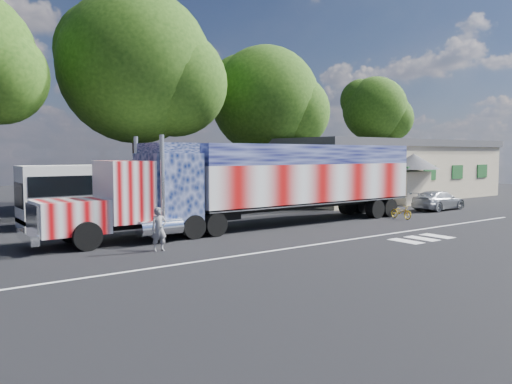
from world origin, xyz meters
TOP-DOWN VIEW (x-y plane):
  - ground at (0.00, 0.00)m, footprint 100.00×100.00m
  - lane_markings at (1.71, -3.77)m, footprint 30.00×2.67m
  - semi_truck at (0.58, 2.73)m, footprint 22.65×3.58m
  - coach_bus at (-5.01, 9.36)m, footprint 11.52×2.68m
  - hall_building at (19.92, 10.86)m, footprint 22.40×12.80m
  - parked_car at (15.32, 1.96)m, footprint 4.79×2.12m
  - woman at (-7.30, -0.27)m, footprint 0.68×0.47m
  - bicycle at (9.19, 0.43)m, footprint 0.70×1.66m
  - tree_n_mid at (-1.38, 15.51)m, footprint 11.54×10.99m
  - tree_far_ne at (27.08, 17.88)m, footprint 7.40×7.04m
  - tree_ne_a at (10.39, 15.68)m, footprint 9.79×9.32m

SIDE VIEW (x-z plane):
  - ground at x=0.00m, z-range 0.00..0.00m
  - lane_markings at x=1.71m, z-range 0.00..0.01m
  - bicycle at x=9.19m, z-range 0.00..0.85m
  - parked_car at x=15.32m, z-range 0.00..1.37m
  - woman at x=-7.30m, z-range 0.00..1.80m
  - coach_bus at x=-5.01m, z-range 0.06..3.41m
  - semi_truck at x=0.58m, z-range 0.07..4.90m
  - hall_building at x=19.92m, z-range 0.02..5.22m
  - tree_ne_a at x=10.39m, z-range 1.91..15.16m
  - tree_far_ne at x=27.08m, z-range 2.60..14.99m
  - tree_n_mid at x=-1.38m, z-range 2.30..18.02m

